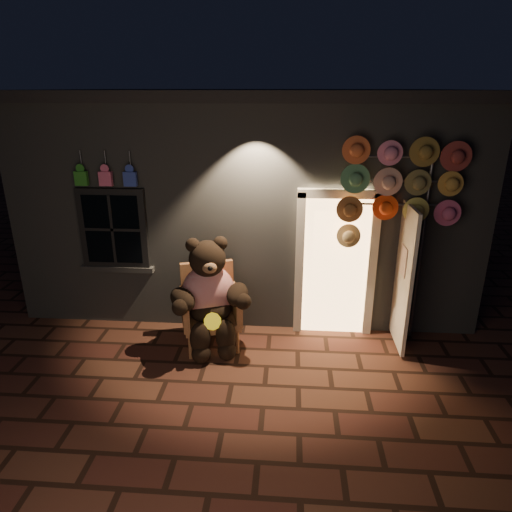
# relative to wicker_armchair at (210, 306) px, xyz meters

# --- Properties ---
(ground) EXTENTS (60.00, 60.00, 0.00)m
(ground) POSITION_rel_wicker_armchair_xyz_m (0.43, -1.00, -0.58)
(ground) COLOR #563020
(ground) RESTS_ON ground
(shop_building) EXTENTS (7.30, 5.95, 3.51)m
(shop_building) POSITION_rel_wicker_armchair_xyz_m (0.43, 2.98, 1.16)
(shop_building) COLOR slate
(shop_building) RESTS_ON ground
(wicker_armchair) EXTENTS (0.95, 0.91, 1.16)m
(wicker_armchair) POSITION_rel_wicker_armchair_xyz_m (0.00, 0.00, 0.00)
(wicker_armchair) COLOR #B46D45
(wicker_armchair) RESTS_ON ground
(teddy_bear) EXTENTS (1.13, 1.03, 1.62)m
(teddy_bear) POSITION_rel_wicker_armchair_xyz_m (0.03, -0.15, 0.22)
(teddy_bear) COLOR #B61317
(teddy_bear) RESTS_ON ground
(hat_rack) EXTENTS (1.63, 0.22, 2.88)m
(hat_rack) POSITION_rel_wicker_armchair_xyz_m (2.53, 0.27, 1.67)
(hat_rack) COLOR #59595E
(hat_rack) RESTS_ON ground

